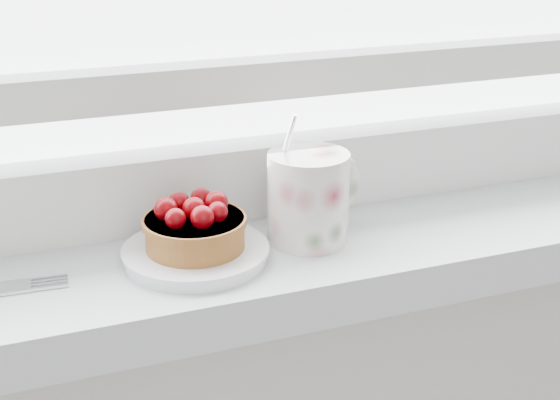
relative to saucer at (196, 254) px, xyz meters
name	(u,v)px	position (x,y,z in m)	size (l,w,h in m)	color
saucer	(196,254)	(0.00, 0.00, 0.00)	(0.12, 0.12, 0.01)	white
raspberry_tart	(195,226)	(0.00, 0.00, 0.03)	(0.09, 0.09, 0.05)	brown
floral_mug	(310,195)	(0.11, 0.01, 0.04)	(0.11, 0.09, 0.12)	silver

